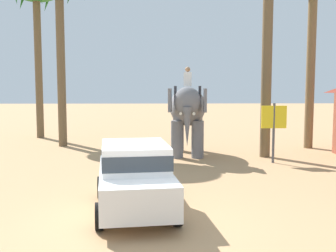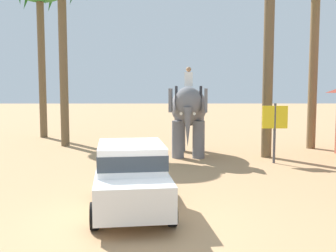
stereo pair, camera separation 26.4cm
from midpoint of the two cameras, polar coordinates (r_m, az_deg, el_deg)
ground_plane at (r=9.67m, az=-3.85°, el=-13.09°), size 120.00×120.00×0.00m
car_sedan_foreground at (r=10.20m, az=-5.41°, el=-6.68°), size 2.26×4.28×1.70m
elephant_with_mahout at (r=18.08m, az=2.32°, el=2.15°), size 1.85×3.93×3.88m
signboard_yellow at (r=16.80m, az=14.09°, el=0.68°), size 1.00×0.10×2.40m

